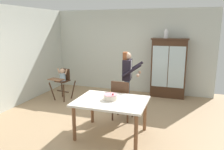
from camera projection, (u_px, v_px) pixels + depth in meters
ground_plane at (102, 121)px, 5.17m from camera, size 6.24×6.24×0.00m
wall_back at (130, 51)px, 7.30m from camera, size 5.32×0.06×2.70m
wall_left at (7, 58)px, 5.69m from camera, size 0.06×5.32×2.70m
china_cabinet at (169, 68)px, 6.76m from camera, size 1.09×0.48×1.81m
ceramic_vase at (166, 34)px, 6.58m from camera, size 0.13×0.13×0.27m
high_chair_with_toddler at (62, 78)px, 6.52m from camera, size 0.65×0.75×0.95m
adult_person at (127, 74)px, 5.65m from camera, size 0.53×0.51×1.53m
dining_table at (111, 105)px, 4.36m from camera, size 1.39×1.04×0.74m
birthday_cake at (110, 97)px, 4.37m from camera, size 0.28×0.28×0.19m
dining_chair_far_side at (121, 98)px, 5.06m from camera, size 0.47×0.47×0.96m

